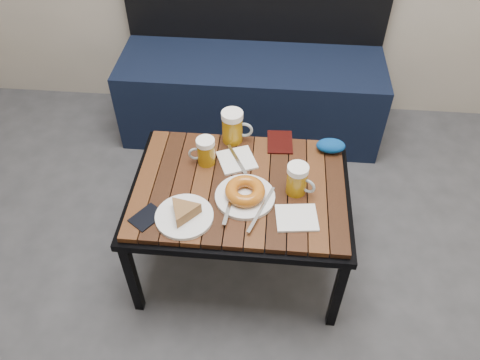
# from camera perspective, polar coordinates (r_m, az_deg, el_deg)

# --- Properties ---
(bench) EXTENTS (1.40, 0.50, 0.95)m
(bench) POSITION_cam_1_polar(r_m,az_deg,el_deg) (2.64, 1.40, 11.33)
(bench) COLOR black
(bench) RESTS_ON ground
(cafe_table) EXTENTS (0.84, 0.62, 0.47)m
(cafe_table) POSITION_cam_1_polar(r_m,az_deg,el_deg) (1.81, 0.00, -1.60)
(cafe_table) COLOR black
(cafe_table) RESTS_ON ground
(beer_mug_left) EXTENTS (0.11, 0.08, 0.12)m
(beer_mug_left) POSITION_cam_1_polar(r_m,az_deg,el_deg) (1.83, -4.25, 3.50)
(beer_mug_left) COLOR #9C6C0C
(beer_mug_left) RESTS_ON cafe_table
(beer_mug_centre) EXTENTS (0.13, 0.09, 0.14)m
(beer_mug_centre) POSITION_cam_1_polar(r_m,az_deg,el_deg) (1.92, -0.86, 6.52)
(beer_mug_centre) COLOR #9C6C0C
(beer_mug_centre) RESTS_ON cafe_table
(beer_mug_right) EXTENTS (0.12, 0.10, 0.13)m
(beer_mug_right) POSITION_cam_1_polar(r_m,az_deg,el_deg) (1.72, 7.01, 0.06)
(beer_mug_right) COLOR #9C6C0C
(beer_mug_right) RESTS_ON cafe_table
(plate_pie) EXTENTS (0.21, 0.21, 0.06)m
(plate_pie) POSITION_cam_1_polar(r_m,az_deg,el_deg) (1.66, -6.84, -4.08)
(plate_pie) COLOR white
(plate_pie) RESTS_ON cafe_table
(plate_bagel) EXTENTS (0.22, 0.29, 0.06)m
(plate_bagel) POSITION_cam_1_polar(r_m,az_deg,el_deg) (1.71, 0.62, -1.66)
(plate_bagel) COLOR white
(plate_bagel) RESTS_ON cafe_table
(napkin_left) EXTENTS (0.18, 0.18, 0.01)m
(napkin_left) POSITION_cam_1_polar(r_m,az_deg,el_deg) (1.87, -0.39, 2.45)
(napkin_left) COLOR white
(napkin_left) RESTS_ON cafe_table
(napkin_right) EXTENTS (0.16, 0.14, 0.01)m
(napkin_right) POSITION_cam_1_polar(r_m,az_deg,el_deg) (1.68, 6.92, -4.60)
(napkin_right) COLOR white
(napkin_right) RESTS_ON cafe_table
(passport_navy) EXTENTS (0.13, 0.14, 0.01)m
(passport_navy) POSITION_cam_1_polar(r_m,az_deg,el_deg) (1.70, -11.30, -4.46)
(passport_navy) COLOR black
(passport_navy) RESTS_ON cafe_table
(passport_burgundy) EXTENTS (0.11, 0.15, 0.01)m
(passport_burgundy) POSITION_cam_1_polar(r_m,az_deg,el_deg) (1.96, 4.88, 4.63)
(passport_burgundy) COLOR black
(passport_burgundy) RESTS_ON cafe_table
(knit_pouch) EXTENTS (0.12, 0.08, 0.05)m
(knit_pouch) POSITION_cam_1_polar(r_m,az_deg,el_deg) (1.94, 11.01, 4.12)
(knit_pouch) COLOR #050F83
(knit_pouch) RESTS_ON cafe_table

